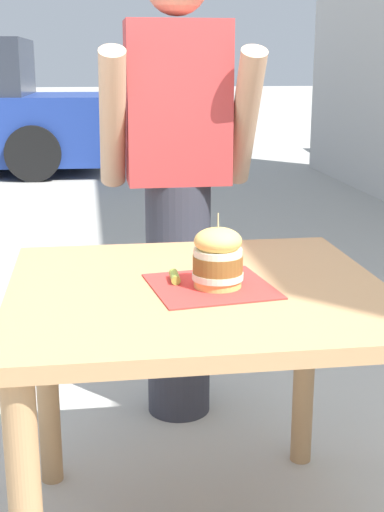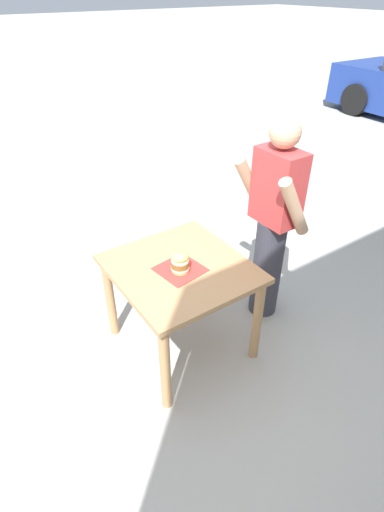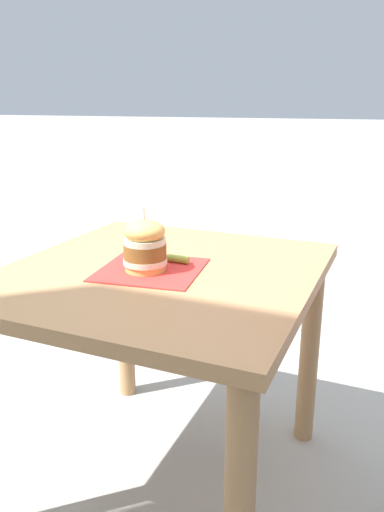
# 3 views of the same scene
# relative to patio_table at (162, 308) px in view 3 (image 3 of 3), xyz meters

# --- Properties ---
(ground_plane) EXTENTS (80.00, 80.00, 0.00)m
(ground_plane) POSITION_rel_patio_table_xyz_m (0.00, 0.00, -0.64)
(ground_plane) COLOR #ADAAA3
(patio_table) EXTENTS (0.96, 0.91, 0.77)m
(patio_table) POSITION_rel_patio_table_xyz_m (0.00, 0.00, 0.00)
(patio_table) COLOR tan
(patio_table) RESTS_ON ground
(serving_paper) EXTENTS (0.33, 0.33, 0.00)m
(serving_paper) POSITION_rel_patio_table_xyz_m (0.03, -0.02, 0.13)
(serving_paper) COLOR red
(serving_paper) RESTS_ON patio_table
(sandwich) EXTENTS (0.13, 0.13, 0.19)m
(sandwich) POSITION_rel_patio_table_xyz_m (0.05, -0.03, 0.21)
(sandwich) COLOR #E5B25B
(sandwich) RESTS_ON serving_paper
(pickle_spear) EXTENTS (0.03, 0.07, 0.02)m
(pickle_spear) POSITION_rel_patio_table_xyz_m (-0.06, 0.03, 0.15)
(pickle_spear) COLOR #8EA83D
(pickle_spear) RESTS_ON serving_paper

